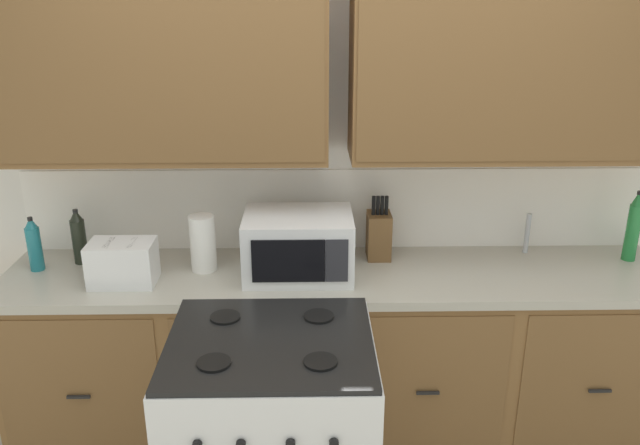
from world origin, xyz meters
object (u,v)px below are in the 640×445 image
(toaster, at_px, (123,263))
(bottle_dark, at_px, (79,237))
(knife_block, at_px, (379,235))
(paper_towel_roll, at_px, (203,243))
(microwave, at_px, (298,245))
(bottle_teal, at_px, (34,244))
(bottle_green, at_px, (633,227))

(toaster, bearing_deg, bottle_dark, 138.80)
(knife_block, distance_m, paper_towel_roll, 0.82)
(microwave, bearing_deg, paper_towel_roll, 172.97)
(paper_towel_roll, distance_m, bottle_teal, 0.76)
(bottle_teal, height_order, bottle_dark, bottle_dark)
(paper_towel_roll, xyz_separation_m, bottle_dark, (-0.59, 0.09, -0.00))
(toaster, distance_m, bottle_green, 2.34)
(knife_block, bearing_deg, toaster, -166.96)
(knife_block, distance_m, bottle_green, 1.19)
(microwave, xyz_separation_m, bottle_green, (1.57, 0.13, 0.03))
(knife_block, bearing_deg, bottle_green, -2.48)
(bottle_green, xyz_separation_m, bottle_teal, (-2.76, -0.06, -0.04))
(microwave, height_order, toaster, microwave)
(microwave, distance_m, bottle_teal, 1.20)
(knife_block, xyz_separation_m, paper_towel_roll, (-0.81, -0.13, 0.01))
(microwave, bearing_deg, bottle_green, 4.75)
(microwave, relative_size, bottle_teal, 1.89)
(toaster, height_order, bottle_dark, bottle_dark)
(paper_towel_roll, bearing_deg, toaster, -157.53)
(paper_towel_roll, distance_m, bottle_green, 2.00)
(microwave, distance_m, toaster, 0.77)
(bottle_teal, distance_m, bottle_dark, 0.19)
(toaster, xyz_separation_m, knife_block, (1.14, 0.26, 0.02))
(microwave, relative_size, toaster, 1.71)
(toaster, xyz_separation_m, bottle_teal, (-0.44, 0.15, 0.03))
(toaster, xyz_separation_m, bottle_dark, (-0.26, 0.23, 0.03))
(bottle_dark, bearing_deg, microwave, -8.09)
(toaster, height_order, knife_block, knife_block)
(knife_block, bearing_deg, paper_towel_roll, -171.03)
(toaster, relative_size, bottle_green, 0.82)
(knife_block, height_order, bottle_dark, knife_block)
(bottle_green, bearing_deg, toaster, -174.78)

